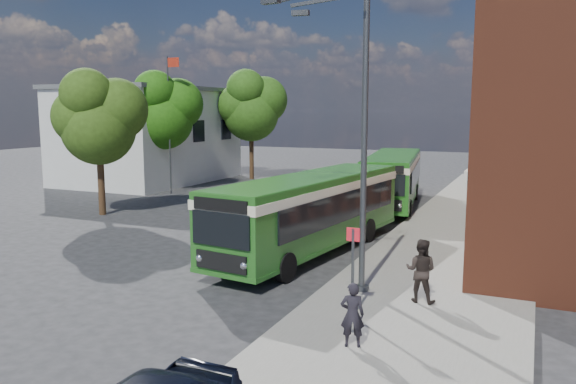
% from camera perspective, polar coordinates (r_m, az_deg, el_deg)
% --- Properties ---
extents(ground, '(120.00, 120.00, 0.00)m').
position_cam_1_polar(ground, '(21.03, -4.73, -6.95)').
color(ground, '#252527').
rests_on(ground, ground).
extents(pavement, '(6.00, 48.00, 0.15)m').
position_cam_1_polar(pavement, '(26.48, 17.47, -3.96)').
color(pavement, gray).
rests_on(pavement, ground).
extents(kerb_line, '(0.12, 48.00, 0.01)m').
position_cam_1_polar(kerb_line, '(26.99, 11.01, -3.65)').
color(kerb_line, beige).
rests_on(kerb_line, ground).
extents(white_building, '(9.40, 13.40, 7.30)m').
position_cam_1_polar(white_building, '(45.34, -13.88, 5.69)').
color(white_building, silver).
rests_on(white_building, ground).
extents(flagpole, '(0.95, 0.10, 9.00)m').
position_cam_1_polar(flagpole, '(37.98, -11.94, 7.23)').
color(flagpole, '#3C3F42').
rests_on(flagpole, ground).
extents(street_lamp, '(2.96, 2.38, 9.00)m').
position_cam_1_polar(street_lamp, '(16.54, 6.55, 5.73)').
color(street_lamp, '#3C3F42').
rests_on(street_lamp, ground).
extents(bus_stop_sign, '(0.35, 0.08, 2.52)m').
position_cam_1_polar(bus_stop_sign, '(14.75, 6.59, -7.51)').
color(bus_stop_sign, '#3C3F42').
rests_on(bus_stop_sign, ground).
extents(bus_front, '(3.99, 11.61, 3.02)m').
position_cam_1_polar(bus_front, '(21.72, 2.39, -1.48)').
color(bus_front, '#225E1C').
rests_on(bus_front, ground).
extents(bus_rear, '(4.13, 11.29, 3.02)m').
position_cam_1_polar(bus_rear, '(33.03, 10.61, 1.73)').
color(bus_rear, '#1E5C18').
rests_on(bus_rear, ground).
extents(pedestrian_a, '(0.64, 0.52, 1.51)m').
position_cam_1_polar(pedestrian_a, '(13.14, 6.56, -12.27)').
color(pedestrian_a, black).
rests_on(pedestrian_a, pavement).
extents(pedestrian_b, '(0.91, 0.73, 1.81)m').
position_cam_1_polar(pedestrian_b, '(16.35, 13.35, -7.76)').
color(pedestrian_b, black).
rests_on(pedestrian_b, pavement).
extents(tree_left, '(4.53, 4.31, 7.65)m').
position_cam_1_polar(tree_left, '(31.05, -18.72, 7.24)').
color(tree_left, '#352113').
rests_on(tree_left, ground).
extents(tree_mid, '(4.85, 4.61, 8.19)m').
position_cam_1_polar(tree_mid, '(39.41, -12.60, 8.14)').
color(tree_mid, '#352113').
rests_on(tree_mid, ground).
extents(tree_right, '(5.18, 4.92, 8.75)m').
position_cam_1_polar(tree_right, '(45.43, -3.73, 8.78)').
color(tree_right, '#352113').
rests_on(tree_right, ground).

